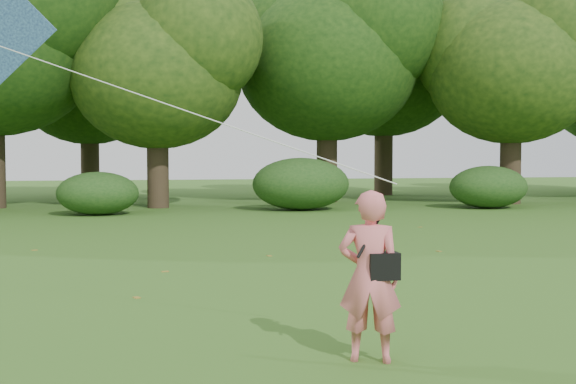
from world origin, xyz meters
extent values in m
plane|color=#265114|center=(0.00, 0.00, 0.00)|extent=(100.00, 100.00, 0.00)
imported|color=#EB6E74|center=(-0.33, -0.72, 0.83)|extent=(0.70, 0.57, 1.66)
cube|color=black|center=(-0.21, -0.75, 0.93)|extent=(0.30, 0.20, 0.26)
cylinder|color=black|center=(-0.33, -0.76, 1.25)|extent=(0.33, 0.14, 0.47)
cylinder|color=white|center=(-2.42, 0.46, 2.60)|extent=(4.71, 2.47, 1.79)
cylinder|color=#3A2D1E|center=(-2.00, 20.00, 1.57)|extent=(0.80, 0.80, 3.15)
ellipsoid|color=#1E3F11|center=(-2.00, 20.00, 4.91)|extent=(6.40, 6.40, 5.44)
cylinder|color=#3A2D1E|center=(5.00, 22.00, 1.84)|extent=(0.86, 0.86, 3.67)
ellipsoid|color=#1E3F11|center=(5.00, 22.00, 5.76)|extent=(7.60, 7.60, 6.46)
cylinder|color=#3A2D1E|center=(12.00, 19.50, 1.72)|extent=(0.83, 0.83, 3.43)
ellipsoid|color=#1E3F11|center=(12.00, 19.50, 5.30)|extent=(6.80, 6.80, 5.78)
cylinder|color=#3A2D1E|center=(-5.00, 27.50, 1.75)|extent=(0.84, 0.84, 3.50)
ellipsoid|color=#1E3F11|center=(-5.00, 27.50, 5.43)|extent=(7.00, 7.00, 5.95)
cylinder|color=#3A2D1E|center=(9.00, 26.50, 2.01)|extent=(0.90, 0.90, 4.02)
ellipsoid|color=#1E3F11|center=(9.00, 26.50, 6.17)|extent=(7.80, 7.80, 6.63)
ellipsoid|color=#264919|center=(-4.00, 17.10, 0.71)|extent=(2.66, 2.09, 1.42)
ellipsoid|color=#264919|center=(3.00, 17.90, 0.94)|extent=(3.50, 2.75, 1.88)
ellipsoid|color=#264919|center=(10.00, 17.40, 0.79)|extent=(2.94, 2.31, 1.58)
cube|color=olive|center=(-2.57, 2.84, 0.00)|extent=(0.12, 0.14, 0.01)
cube|color=olive|center=(-0.07, 6.56, 0.00)|extent=(0.10, 0.13, 0.01)
cube|color=olive|center=(3.46, 6.55, 0.00)|extent=(0.12, 0.14, 0.01)
cube|color=olive|center=(-2.13, 5.03, 0.00)|extent=(0.13, 0.10, 0.01)
cube|color=olive|center=(-4.72, 8.33, 0.00)|extent=(0.14, 0.11, 0.01)
cube|color=olive|center=(2.77, 10.53, 0.00)|extent=(0.14, 0.11, 0.01)
cube|color=olive|center=(4.92, 11.28, 0.00)|extent=(0.14, 0.13, 0.01)
camera|label=1|loc=(-2.42, -7.31, 2.00)|focal=45.00mm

